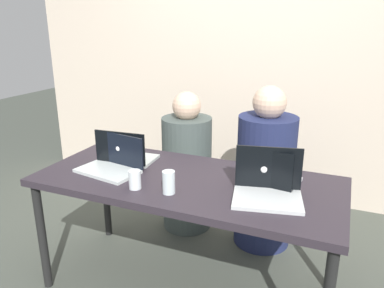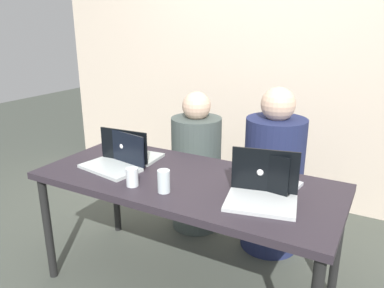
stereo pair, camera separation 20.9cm
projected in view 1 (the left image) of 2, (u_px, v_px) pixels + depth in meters
ground_plane at (187, 286)px, 2.30m from camera, size 12.00×12.00×0.00m
back_wall at (257, 47)px, 3.23m from camera, size 4.50×0.10×2.69m
desk at (187, 189)px, 2.10m from camera, size 1.69×0.74×0.72m
person_on_left at (187, 169)px, 2.87m from camera, size 0.45×0.45×1.08m
person_on_right at (265, 177)px, 2.63m from camera, size 0.47×0.47×1.16m
laptop_front_right at (268, 188)px, 1.84m from camera, size 0.38×0.31×0.24m
laptop_back_left at (126, 155)px, 2.32m from camera, size 0.34×0.26×0.21m
laptop_front_left at (112, 163)px, 2.18m from camera, size 0.39×0.27×0.21m
laptop_back_right at (269, 176)px, 1.99m from camera, size 0.32×0.27×0.21m
water_glass_left at (135, 181)px, 1.94m from camera, size 0.06×0.06×0.10m
water_glass_center at (169, 184)px, 1.89m from camera, size 0.06×0.06×0.12m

